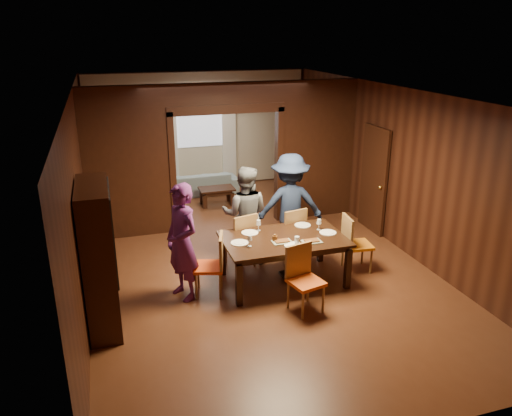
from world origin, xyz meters
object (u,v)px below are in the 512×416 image
object	(u,v)px
person_navy	(290,205)
chair_left	(208,265)
chair_right	(358,243)
chair_near	(306,280)
sofa	(200,183)
coffee_table	(217,196)
hutch	(99,257)
dining_table	(283,260)
person_purple	(182,242)
chair_far_r	(289,233)
chair_far_l	(240,239)
person_grey	(245,214)

from	to	relation	value
person_navy	chair_left	world-z (taller)	person_navy
chair_right	chair_near	distance (m)	1.63
sofa	chair_left	bearing A→B (deg)	79.10
coffee_table	chair_right	xyz separation A→B (m)	(1.50, -3.96, 0.28)
hutch	chair_right	bearing A→B (deg)	6.18
chair_near	dining_table	bearing A→B (deg)	76.07
coffee_table	chair_right	bearing A→B (deg)	-69.28
chair_near	person_purple	bearing A→B (deg)	136.15
person_navy	chair_left	size ratio (longest dim) A/B	1.90
person_navy	chair_left	xyz separation A→B (m)	(-1.70, -1.03, -0.44)
chair_far_r	chair_far_l	bearing A→B (deg)	-11.61
person_navy	chair_near	bearing A→B (deg)	86.54
chair_far_l	hutch	bearing A→B (deg)	13.30
chair_far_r	chair_near	bearing A→B (deg)	65.12
chair_left	sofa	bearing A→B (deg)	-173.53
chair_right	person_purple	bearing A→B (deg)	96.15
person_grey	person_navy	bearing A→B (deg)	-154.72
chair_right	chair_near	bearing A→B (deg)	131.21
person_purple	person_grey	xyz separation A→B (m)	(1.24, 0.97, -0.04)
dining_table	chair_right	bearing A→B (deg)	0.89
dining_table	person_purple	bearing A→B (deg)	-179.64
chair_left	chair_right	size ratio (longest dim) A/B	1.00
person_grey	sofa	bearing A→B (deg)	-66.31
hutch	chair_left	bearing A→B (deg)	13.84
chair_far_r	hutch	size ratio (longest dim) A/B	0.48
person_navy	coffee_table	size ratio (longest dim) A/B	2.31
coffee_table	chair_far_l	world-z (taller)	chair_far_l
person_navy	chair_far_l	size ratio (longest dim) A/B	1.90
hutch	coffee_table	bearing A→B (deg)	59.54
chair_near	hutch	distance (m)	2.86
chair_far_l	dining_table	bearing A→B (deg)	108.44
person_navy	sofa	distance (m)	4.09
chair_left	person_purple	bearing A→B (deg)	-78.81
chair_far_l	person_purple	bearing A→B (deg)	21.07
person_navy	chair_right	distance (m)	1.36
chair_left	hutch	size ratio (longest dim) A/B	0.48
coffee_table	hutch	bearing A→B (deg)	-120.46
person_navy	chair_right	size ratio (longest dim) A/B	1.90
dining_table	chair_far_l	distance (m)	0.93
person_purple	hutch	bearing A→B (deg)	-95.06
person_navy	dining_table	xyz separation A→B (m)	(-0.47, -0.99, -0.54)
dining_table	chair_left	bearing A→B (deg)	-178.01
person_navy	hutch	xyz separation A→B (m)	(-3.24, -1.41, 0.08)
sofa	coffee_table	xyz separation A→B (m)	(0.20, -0.95, -0.07)
dining_table	chair_right	xyz separation A→B (m)	(1.32, 0.02, 0.10)
chair_right	chair_far_l	distance (m)	1.98
person_purple	person_navy	world-z (taller)	person_navy
dining_table	coffee_table	bearing A→B (deg)	92.51
person_purple	chair_far_l	bearing A→B (deg)	101.16
person_navy	chair_left	bearing A→B (deg)	41.62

